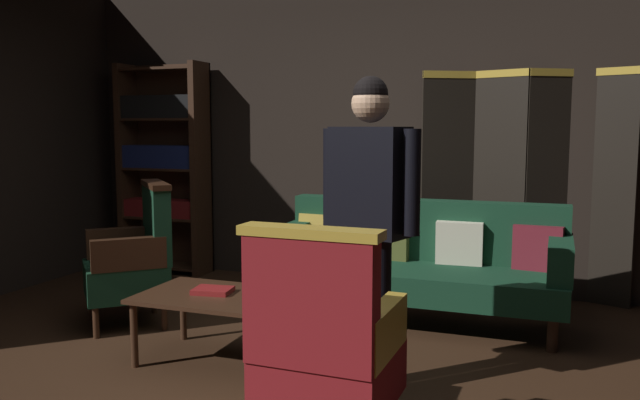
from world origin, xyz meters
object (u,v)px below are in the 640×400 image
coffee_table (222,302)px  armchair_wing_left (135,258)px  armchair_gilt_accent (325,347)px  book_red_leather (213,291)px  bookshelf (164,162)px  standing_figure (370,205)px  velvet_couch (420,259)px  folding_screen (525,182)px

coffee_table → armchair_wing_left: 1.07m
armchair_gilt_accent → book_red_leather: (-1.05, 0.87, -0.05)m
bookshelf → book_red_leather: bearing=-50.2°
book_red_leather → armchair_gilt_accent: bearing=-39.7°
standing_figure → velvet_couch: bearing=90.3°
folding_screen → standing_figure: folding_screen is taller
armchair_gilt_accent → folding_screen: bearing=77.4°
coffee_table → standing_figure: standing_figure is taller
coffee_table → armchair_gilt_accent: (0.97, -0.85, 0.12)m
bookshelf → velvet_couch: (2.70, -0.74, -0.63)m
folding_screen → armchair_gilt_accent: 3.11m
velvet_couch → armchair_wing_left: 2.09m
coffee_table → armchair_gilt_accent: bearing=-41.2°
folding_screen → armchair_wing_left: bearing=-147.0°
coffee_table → velvet_couch: bearing=53.4°
velvet_couch → coffee_table: size_ratio=2.12×
folding_screen → standing_figure: size_ratio=1.12×
velvet_couch → coffee_table: bearing=-126.6°
bookshelf → book_red_leather: (1.67, -2.01, -0.65)m
armchair_gilt_accent → standing_figure: 0.90m
armchair_wing_left → velvet_couch: bearing=23.5°
bookshelf → coffee_table: (1.74, -2.02, -0.72)m
armchair_wing_left → armchair_gilt_accent: bearing=-33.9°
bookshelf → armchair_gilt_accent: 4.00m
bookshelf → velvet_couch: 2.87m
bookshelf → standing_figure: (2.71, -2.15, -0.06)m
bookshelf → standing_figure: 3.46m
velvet_couch → armchair_gilt_accent: size_ratio=2.04×
velvet_couch → coffee_table: velvet_couch is taller
armchair_gilt_accent → armchair_wing_left: (-1.94, 1.30, 0.00)m
armchair_gilt_accent → armchair_wing_left: size_ratio=1.00×
bookshelf → coffee_table: 2.77m
standing_figure → book_red_leather: standing_figure is taller
coffee_table → armchair_wing_left: size_ratio=0.96×
folding_screen → armchair_gilt_accent: bearing=-102.6°
coffee_table → armchair_wing_left: armchair_wing_left is taller
bookshelf → armchair_gilt_accent: (2.72, -2.88, -0.60)m
coffee_table → book_red_leather: book_red_leather is taller
folding_screen → armchair_wing_left: size_ratio=1.83×
armchair_gilt_accent → coffee_table: bearing=138.8°
folding_screen → standing_figure: 2.37m
folding_screen → velvet_couch: (-0.69, -0.86, -0.53)m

